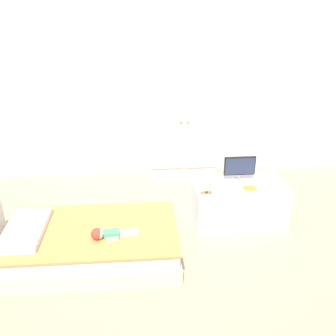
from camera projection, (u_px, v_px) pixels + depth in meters
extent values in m
cube|color=tan|center=(175.00, 238.00, 3.49)|extent=(10.00, 10.00, 0.02)
cube|color=silver|center=(163.00, 67.00, 4.39)|extent=(6.40, 0.05, 2.70)
cube|color=beige|center=(93.00, 249.00, 3.20)|extent=(1.47, 0.89, 0.14)
cube|color=silver|center=(91.00, 237.00, 3.15)|extent=(1.43, 0.85, 0.12)
cube|color=#EA934C|center=(91.00, 230.00, 3.12)|extent=(1.46, 0.88, 0.02)
cube|color=silver|center=(25.00, 229.00, 3.06)|extent=(0.32, 0.63, 0.05)
cube|color=#4CA375|center=(112.00, 234.00, 3.00)|extent=(0.14, 0.10, 0.06)
cube|color=beige|center=(129.00, 232.00, 3.05)|extent=(0.16, 0.06, 0.04)
cube|color=beige|center=(130.00, 234.00, 3.01)|extent=(0.16, 0.06, 0.04)
cube|color=beige|center=(111.00, 232.00, 3.05)|extent=(0.10, 0.04, 0.03)
cube|color=beige|center=(112.00, 239.00, 2.95)|extent=(0.10, 0.04, 0.03)
sphere|color=beige|center=(98.00, 234.00, 2.97)|extent=(0.09, 0.09, 0.09)
sphere|color=#9E3D2D|center=(97.00, 234.00, 2.96)|extent=(0.10, 0.10, 0.10)
cube|color=white|center=(183.00, 118.00, 4.47)|extent=(0.84, 0.27, 1.54)
cube|color=beige|center=(166.00, 119.00, 4.30)|extent=(0.40, 0.02, 1.26)
cube|color=beige|center=(202.00, 118.00, 4.33)|extent=(0.40, 0.02, 1.26)
sphere|color=gold|center=(181.00, 122.00, 4.31)|extent=(0.02, 0.02, 0.02)
sphere|color=gold|center=(188.00, 122.00, 4.32)|extent=(0.02, 0.02, 0.02)
cube|color=white|center=(238.00, 202.00, 3.70)|extent=(0.90, 0.52, 0.40)
cylinder|color=#99999E|center=(239.00, 180.00, 3.71)|extent=(0.10, 0.10, 0.01)
cylinder|color=#99999E|center=(239.00, 177.00, 3.69)|extent=(0.02, 0.02, 0.05)
cube|color=black|center=(240.00, 166.00, 3.65)|extent=(0.31, 0.02, 0.19)
cube|color=#28334C|center=(240.00, 166.00, 3.63)|extent=(0.29, 0.01, 0.17)
cube|color=#8E6642|center=(206.00, 192.00, 3.45)|extent=(0.10, 0.01, 0.01)
cube|color=#8E6642|center=(206.00, 194.00, 3.42)|extent=(0.10, 0.01, 0.01)
cube|color=#D1B289|center=(206.00, 188.00, 3.41)|extent=(0.07, 0.03, 0.04)
cylinder|color=#D1B289|center=(209.00, 191.00, 3.44)|extent=(0.01, 0.01, 0.02)
cylinder|color=#D1B289|center=(209.00, 192.00, 3.42)|extent=(0.01, 0.01, 0.02)
cylinder|color=#D1B289|center=(203.00, 191.00, 3.43)|extent=(0.01, 0.01, 0.02)
cylinder|color=#D1B289|center=(204.00, 192.00, 3.41)|extent=(0.01, 0.01, 0.02)
cylinder|color=#D1B289|center=(210.00, 185.00, 3.40)|extent=(0.02, 0.02, 0.02)
sphere|color=#D1B289|center=(210.00, 183.00, 3.40)|extent=(0.04, 0.04, 0.04)
cube|color=orange|center=(250.00, 188.00, 3.52)|extent=(0.12, 0.09, 0.02)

